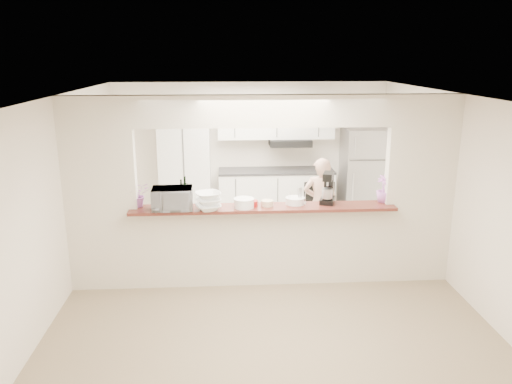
{
  "coord_description": "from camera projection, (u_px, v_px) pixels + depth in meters",
  "views": [
    {
      "loc": [
        -0.49,
        -6.15,
        2.96
      ],
      "look_at": [
        -0.07,
        0.3,
        1.19
      ],
      "focal_mm": 35.0,
      "sensor_mm": 36.0,
      "label": 1
    }
  ],
  "objects": [
    {
      "name": "plate_stack_b",
      "position": [
        295.0,
        201.0,
        6.49
      ],
      "size": [
        0.25,
        0.25,
        0.09
      ],
      "color": "white",
      "rests_on": "bar_counter"
    },
    {
      "name": "red_bowl",
      "position": [
        252.0,
        203.0,
        6.4
      ],
      "size": [
        0.16,
        0.16,
        0.07
      ],
      "primitive_type": "cylinder",
      "color": "maroon",
      "rests_on": "bar_counter"
    },
    {
      "name": "refrigerator",
      "position": [
        363.0,
        174.0,
        9.18
      ],
      "size": [
        0.75,
        0.7,
        1.7
      ],
      "primitive_type": "cube",
      "color": "#A7A6AB",
      "rests_on": "floor"
    },
    {
      "name": "toaster_oven",
      "position": [
        172.0,
        199.0,
        6.24
      ],
      "size": [
        0.52,
        0.36,
        0.28
      ],
      "primitive_type": "imported",
      "rotation": [
        0.0,
        0.0,
        0.04
      ],
      "color": "#A5A5AA",
      "rests_on": "bar_counter"
    },
    {
      "name": "utensil_caddy",
      "position": [
        297.0,
        197.0,
        6.5
      ],
      "size": [
        0.25,
        0.18,
        0.22
      ],
      "color": "silver",
      "rests_on": "bar_counter"
    },
    {
      "name": "plate_stack_a",
      "position": [
        244.0,
        203.0,
        6.33
      ],
      "size": [
        0.26,
        0.26,
        0.12
      ],
      "color": "white",
      "rests_on": "bar_counter"
    },
    {
      "name": "serving_bowls",
      "position": [
        208.0,
        201.0,
        6.21
      ],
      "size": [
        0.39,
        0.39,
        0.23
      ],
      "primitive_type": "imported",
      "rotation": [
        0.0,
        0.0,
        0.31
      ],
      "color": "white",
      "rests_on": "bar_counter"
    },
    {
      "name": "person",
      "position": [
        320.0,
        205.0,
        7.7
      ],
      "size": [
        0.58,
        0.43,
        1.46
      ],
      "primitive_type": "imported",
      "rotation": [
        0.0,
        0.0,
        2.97
      ],
      "color": "tan",
      "rests_on": "floor"
    },
    {
      "name": "tile_overlay",
      "position": [
        256.0,
        241.0,
        8.22
      ],
      "size": [
        5.0,
        2.9,
        0.01
      ],
      "primitive_type": "cube",
      "color": "beige",
      "rests_on": "floor"
    },
    {
      "name": "tan_bowl",
      "position": [
        267.0,
        203.0,
        6.41
      ],
      "size": [
        0.16,
        0.16,
        0.07
      ],
      "primitive_type": "cylinder",
      "color": "beige",
      "rests_on": "bar_counter"
    },
    {
      "name": "flower_right",
      "position": [
        384.0,
        189.0,
        6.54
      ],
      "size": [
        0.25,
        0.25,
        0.36
      ],
      "primitive_type": "imported",
      "rotation": [
        0.0,
        0.0,
        -0.27
      ],
      "color": "#A864BB",
      "rests_on": "bar_counter"
    },
    {
      "name": "flower_left",
      "position": [
        138.0,
        195.0,
        6.35
      ],
      "size": [
        0.36,
        0.34,
        0.31
      ],
      "primitive_type": "imported",
      "rotation": [
        0.0,
        0.0,
        0.4
      ],
      "color": "#C367AA",
      "rests_on": "bar_counter"
    },
    {
      "name": "stand_mixer",
      "position": [
        328.0,
        189.0,
        6.51
      ],
      "size": [
        0.26,
        0.32,
        0.41
      ],
      "color": "black",
      "rests_on": "bar_counter"
    },
    {
      "name": "bar_counter",
      "position": [
        263.0,
        243.0,
        6.58
      ],
      "size": [
        3.4,
        0.38,
        1.09
      ],
      "color": "beige",
      "rests_on": "floor"
    },
    {
      "name": "partition",
      "position": [
        263.0,
        176.0,
        6.34
      ],
      "size": [
        5.0,
        0.15,
        2.5
      ],
      "color": "beige",
      "rests_on": "floor"
    },
    {
      "name": "kitchen_cabinets",
      "position": [
        241.0,
        168.0,
        9.08
      ],
      "size": [
        3.15,
        0.62,
        2.25
      ],
      "color": "silver",
      "rests_on": "floor"
    },
    {
      "name": "wine_bottle_a",
      "position": [
        181.0,
        195.0,
        6.41
      ],
      "size": [
        0.07,
        0.07,
        0.34
      ],
      "color": "black",
      "rests_on": "bar_counter"
    },
    {
      "name": "wine_bottle_b",
      "position": [
        185.0,
        194.0,
        6.41
      ],
      "size": [
        0.08,
        0.08,
        0.38
      ],
      "color": "black",
      "rests_on": "bar_counter"
    },
    {
      "name": "floor",
      "position": [
        263.0,
        282.0,
        6.73
      ],
      "size": [
        6.0,
        6.0,
        0.0
      ],
      "primitive_type": "plane",
      "color": "gray",
      "rests_on": "ground"
    }
  ]
}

